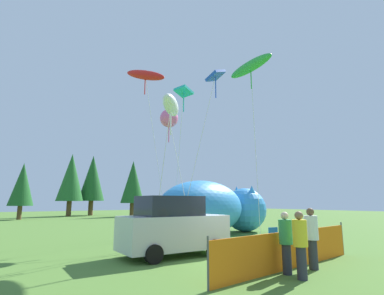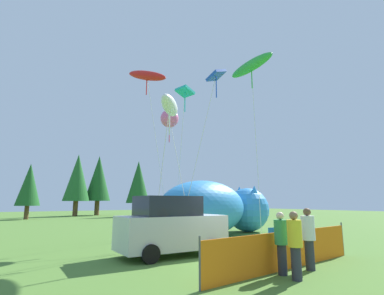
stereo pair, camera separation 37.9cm
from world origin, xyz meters
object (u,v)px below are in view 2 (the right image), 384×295
Objects in this scene: folding_chair at (271,237)px; kite_white_ghost at (170,106)px; parked_car at (171,227)px; inflatable_cat at (216,210)px; kite_blue_box at (215,79)px; kite_pink_octopus at (170,119)px; spectator_in_green_shirt at (281,240)px; kite_red_lizard at (147,76)px; kite_teal_diamond at (185,94)px; kite_green_fish at (251,66)px; spectator_in_yellow_shirt at (295,242)px; spectator_in_red_shirt at (308,236)px.

folding_chair is 7.15m from kite_white_ghost.
parked_car is 7.34m from inflatable_cat.
kite_pink_octopus is at bearing 150.37° from kite_blue_box.
spectator_in_green_shirt is 0.25× the size of kite_pink_octopus.
kite_red_lizard is 4.77m from kite_pink_octopus.
kite_teal_diamond is 4.39m from kite_green_fish.
kite_pink_octopus is at bearing 84.12° from spectator_in_yellow_shirt.
kite_teal_diamond is (-0.94, 5.53, 7.97)m from folding_chair.
kite_red_lizard reaches higher than inflatable_cat.
spectator_in_green_shirt is 0.19× the size of kite_teal_diamond.
kite_blue_box reaches higher than kite_teal_diamond.
kite_teal_diamond is 2.92m from kite_red_lizard.
spectator_in_yellow_shirt is 9.88m from kite_pink_octopus.
spectator_in_yellow_shirt is at bearing -95.88° from kite_pink_octopus.
kite_blue_box is (1.71, 6.48, 7.72)m from spectator_in_red_shirt.
spectator_in_red_shirt is 0.28× the size of kite_white_ghost.
parked_car is 4.64m from folding_chair.
kite_teal_diamond is 1.30× the size of kite_pink_octopus.
spectator_in_yellow_shirt is at bearing -83.31° from kite_white_ghost.
parked_car is 9.84m from kite_green_fish.
kite_teal_diamond is at bearing 74.63° from spectator_in_green_shirt.
inflatable_cat is 1.28× the size of kite_pink_octopus.
kite_white_ghost is at bearing 70.14° from parked_car.
inflatable_cat is 6.36m from kite_pink_octopus.
spectator_in_green_shirt is at bearing -130.35° from kite_green_fish.
spectator_in_red_shirt is at bearing -59.39° from parked_car.
inflatable_cat is 7.31m from kite_teal_diamond.
kite_blue_box is 1.35× the size of kite_pink_octopus.
parked_car is 4.92m from spectator_in_yellow_shirt.
kite_pink_octopus reaches higher than spectator_in_yellow_shirt.
kite_blue_box reaches higher than kite_white_ghost.
kite_green_fish is at bearing 49.65° from spectator_in_green_shirt.
spectator_in_green_shirt is (-4.62, -8.76, -0.56)m from inflatable_cat.
kite_blue_box is (3.68, 1.41, 2.65)m from kite_white_ghost.
spectator_in_green_shirt is 11.94m from kite_teal_diamond.
spectator_in_green_shirt is at bearing -114.06° from kite_blue_box.
kite_green_fish is at bearing -21.23° from folding_chair.
kite_pink_octopus reaches higher than spectator_in_green_shirt.
kite_pink_octopus is at bearing -144.10° from kite_teal_diamond.
folding_chair is 8.75m from kite_blue_box.
kite_pink_octopus is (-1.77, -1.28, -2.12)m from kite_teal_diamond.
kite_green_fish reaches higher than spectator_in_green_shirt.
kite_blue_box is at bearing -134.54° from inflatable_cat.
parked_car is 4.38m from spectator_in_green_shirt.
spectator_in_red_shirt is at bearing -3.54° from spectator_in_green_shirt.
kite_pink_octopus is (-3.94, -1.12, 4.86)m from inflatable_cat.
kite_red_lizard is at bearing 121.21° from kite_green_fish.
kite_pink_octopus is (-0.07, -3.14, -3.58)m from kite_red_lizard.
parked_car is at bearing 105.08° from spectator_in_green_shirt.
kite_white_ghost is at bearing 111.20° from spectator_in_red_shirt.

